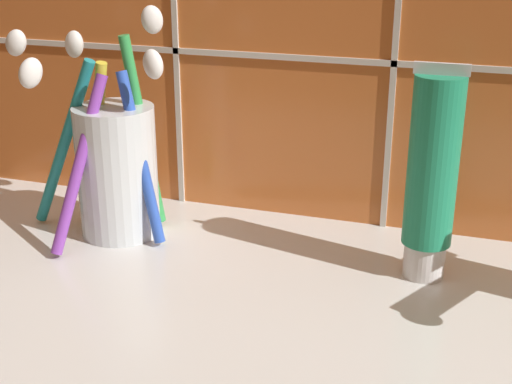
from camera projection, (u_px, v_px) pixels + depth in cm
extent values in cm
cube|color=silver|center=(308.00, 347.00, 45.66)|extent=(74.93, 38.00, 2.00)
cube|color=beige|center=(370.00, 62.00, 56.57)|extent=(84.93, 0.24, 0.50)
cylinder|color=silver|center=(117.00, 171.00, 58.05)|extent=(6.50, 6.50, 10.80)
cylinder|color=blue|center=(141.00, 158.00, 55.99)|extent=(4.52, 2.80, 13.54)
ellipsoid|color=white|center=(153.00, 64.00, 51.82)|extent=(2.56, 2.13, 2.57)
cylinder|color=green|center=(143.00, 133.00, 58.09)|extent=(3.00, 2.43, 15.97)
ellipsoid|color=white|center=(152.00, 20.00, 55.15)|extent=(2.36, 2.18, 2.40)
cylinder|color=yellow|center=(96.00, 144.00, 58.65)|extent=(3.97, 2.25, 14.00)
ellipsoid|color=white|center=(74.00, 44.00, 56.81)|extent=(2.45, 1.98, 2.51)
cylinder|color=teal|center=(64.00, 144.00, 58.20)|extent=(6.99, 0.98, 14.41)
ellipsoid|color=white|center=(16.00, 43.00, 56.37)|extent=(2.45, 1.33, 2.69)
cylinder|color=purple|center=(79.00, 165.00, 54.71)|extent=(3.51, 6.13, 13.50)
ellipsoid|color=white|center=(31.00, 73.00, 49.81)|extent=(2.20, 2.73, 2.68)
cylinder|color=white|center=(424.00, 259.00, 52.26)|extent=(3.02, 3.02, 2.69)
cylinder|color=#1E8C60|center=(433.00, 162.00, 49.57)|extent=(3.55, 3.55, 12.26)
cube|color=silver|center=(442.00, 69.00, 47.22)|extent=(3.73, 0.36, 0.80)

